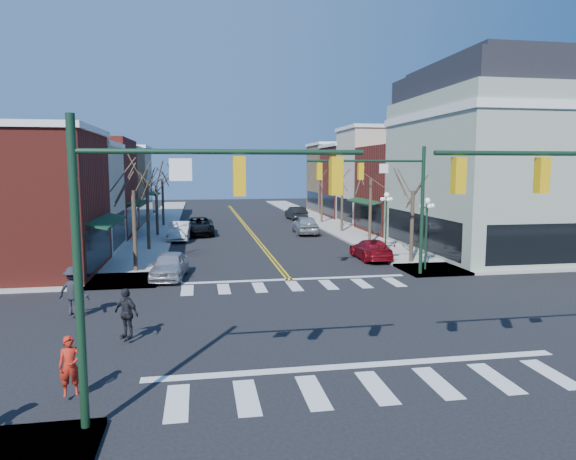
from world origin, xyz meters
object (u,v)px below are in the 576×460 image
lamppost_midblock (386,212)px  pedestrian_dark_a (126,313)px  car_left_near (170,265)px  car_left_far (199,226)px  pedestrian_dark_b (73,291)px  lamppost_corner (427,221)px  victorian_corner (501,159)px  car_left_mid (179,231)px  car_right_mid (305,225)px  pedestrian_red_a (70,366)px  car_right_near (371,249)px  car_right_far (296,213)px

lamppost_midblock → pedestrian_dark_a: lamppost_midblock is taller
car_left_near → car_left_far: car_left_far is taller
pedestrian_dark_b → lamppost_corner: bearing=-143.1°
victorian_corner → car_left_mid: bearing=157.0°
victorian_corner → car_right_mid: (-11.70, 11.96, -5.81)m
car_right_mid → pedestrian_red_a: (-12.92, -32.06, 0.09)m
car_left_mid → pedestrian_dark_a: size_ratio=2.69×
pedestrian_dark_b → pedestrian_dark_a: bearing=144.3°
lamppost_corner → pedestrian_red_a: bearing=-139.2°
car_right_near → pedestrian_dark_a: 19.64m
pedestrian_red_a → car_left_near: bearing=71.1°
car_left_near → car_right_mid: bearing=63.8°
lamppost_corner → car_left_mid: (-14.60, 15.71, -2.18)m
car_right_far → pedestrian_red_a: size_ratio=2.95×
lamppost_midblock → pedestrian_red_a: bearing=-128.4°
car_left_far → pedestrian_dark_a: size_ratio=3.25×
lamppost_corner → car_right_mid: lamppost_corner is taller
car_left_mid → lamppost_corner: bearing=-44.1°
victorian_corner → pedestrian_red_a: (-24.62, -20.09, -5.72)m
lamppost_corner → pedestrian_dark_a: (-15.50, -9.66, -1.93)m
car_left_mid → car_right_far: (12.80, 15.18, -0.01)m
car_right_near → pedestrian_red_a: bearing=52.4°
pedestrian_red_a → lamppost_corner: bearing=28.5°
car_right_near → car_right_far: size_ratio=1.00×
lamppost_midblock → car_left_mid: (-14.60, 9.21, -2.18)m
car_left_near → pedestrian_dark_b: 7.81m
victorian_corner → lamppost_corner: 10.89m
lamppost_corner → car_right_far: lamppost_corner is taller
car_left_near → car_right_near: size_ratio=0.92×
car_left_near → car_right_mid: 20.60m
car_right_far → pedestrian_red_a: 47.27m
car_left_near → lamppost_midblock: bearing=28.5°
car_left_mid → car_right_far: size_ratio=1.02×
car_left_mid → car_right_near: bearing=-38.5°
victorian_corner → car_left_near: size_ratio=3.33×
car_right_far → pedestrian_dark_b: size_ratio=2.37×
car_right_mid → pedestrian_red_a: size_ratio=3.15×
car_right_near → pedestrian_dark_a: pedestrian_dark_a is taller
pedestrian_dark_b → car_left_far: bearing=-83.7°
lamppost_midblock → pedestrian_dark_a: (-15.50, -16.16, -1.93)m
lamppost_corner → car_right_near: bearing=112.2°
car_left_far → car_right_far: (11.20, 11.90, -0.03)m
lamppost_midblock → car_right_near: (-1.80, -2.10, -2.29)m
victorian_corner → car_right_mid: size_ratio=2.85×
car_left_far → car_left_near: bearing=-95.6°
pedestrian_red_a → pedestrian_dark_a: pedestrian_dark_a is taller
car_left_near → car_right_mid: size_ratio=0.86×
car_left_near → pedestrian_dark_b: (-3.38, -7.03, 0.41)m
car_right_mid → car_right_far: bearing=-93.9°
lamppost_corner → pedestrian_dark_a: 18.37m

